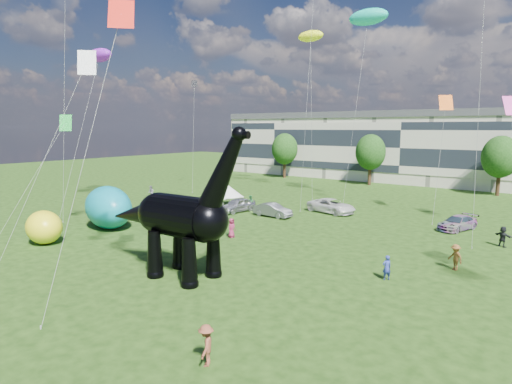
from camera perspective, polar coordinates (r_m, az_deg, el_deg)
The scene contains 15 objects.
ground at distance 27.61m, azimuth -5.32°, elevation -12.91°, with size 220.00×220.00×0.00m, color #16330C.
terrace_row at distance 84.84m, azimuth 19.86°, elevation 5.35°, with size 78.00×11.00×12.00m, color beige.
tree_far_left at distance 86.18m, azimuth 3.84°, elevation 6.08°, with size 5.20×5.20×9.44m.
tree_mid_left at distance 77.73m, azimuth 15.03°, elevation 5.52°, with size 5.20×5.20×9.44m.
tree_mid_right at distance 72.55m, azimuth 29.83°, elevation 4.48°, with size 5.20×5.20×9.44m.
dinosaur_sculpture at distance 29.56m, azimuth -10.47°, elevation -3.48°, with size 12.92×3.66×10.57m.
car_silver at distance 51.53m, azimuth -2.49°, elevation -1.75°, with size 1.98×4.92×1.68m, color silver.
car_grey at distance 48.80m, azimuth 2.23°, elevation -2.42°, with size 1.62×4.65×1.53m, color slate.
car_white at distance 51.71m, azimuth 10.02°, elevation -1.84°, with size 2.76×5.99×1.67m, color silver.
car_dark at distance 47.00m, azimuth 25.28°, elevation -3.75°, with size 2.00×4.91×1.43m, color #595960.
gazebo_left at distance 55.60m, azimuth -3.99°, elevation 0.25°, with size 5.08×5.08×2.89m.
inflatable_teal at distance 45.59m, azimuth -19.10°, elevation -1.93°, with size 6.83×4.27×4.27m, color #0D889C.
inflatable_yellow at distance 41.81m, azimuth -26.41°, elevation -4.23°, with size 3.81×2.93×2.93m, color yellow.
visitors at distance 38.72m, azimuth 8.92°, elevation -5.22°, with size 54.05×44.30×1.89m.
kites at distance 58.57m, azimuth 7.00°, elevation 22.38°, with size 67.12×45.11×28.48m.
Camera 1 is at (17.47, -18.83, 10.13)m, focal length 30.00 mm.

